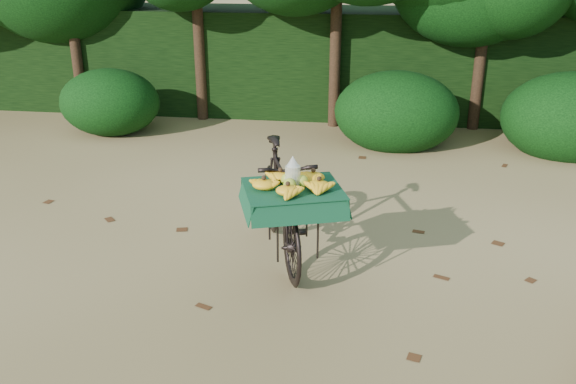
# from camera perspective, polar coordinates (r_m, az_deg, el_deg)

# --- Properties ---
(ground) EXTENTS (80.00, 80.00, 0.00)m
(ground) POSITION_cam_1_polar(r_m,az_deg,el_deg) (5.59, -5.00, -7.91)
(ground) COLOR tan
(ground) RESTS_ON ground
(vendor_bicycle) EXTENTS (1.22, 1.96, 1.11)m
(vendor_bicycle) POSITION_cam_1_polar(r_m,az_deg,el_deg) (5.70, -0.66, -0.89)
(vendor_bicycle) COLOR black
(vendor_bicycle) RESTS_ON ground
(hedge_backdrop) EXTENTS (26.00, 1.80, 1.80)m
(hedge_backdrop) POSITION_cam_1_polar(r_m,az_deg,el_deg) (11.24, 2.19, 12.19)
(hedge_backdrop) COLOR black
(hedge_backdrop) RESTS_ON ground
(tree_row) EXTENTS (14.50, 2.00, 4.00)m
(tree_row) POSITION_cam_1_polar(r_m,az_deg,el_deg) (10.41, -1.96, 17.53)
(tree_row) COLOR black
(tree_row) RESTS_ON ground
(bush_clumps) EXTENTS (8.80, 1.70, 0.90)m
(bush_clumps) POSITION_cam_1_polar(r_m,az_deg,el_deg) (9.34, 3.89, 7.36)
(bush_clumps) COLOR black
(bush_clumps) RESTS_ON ground
(leaf_litter) EXTENTS (7.00, 7.30, 0.01)m
(leaf_litter) POSITION_cam_1_polar(r_m,az_deg,el_deg) (6.15, -3.65, -4.92)
(leaf_litter) COLOR #492713
(leaf_litter) RESTS_ON ground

